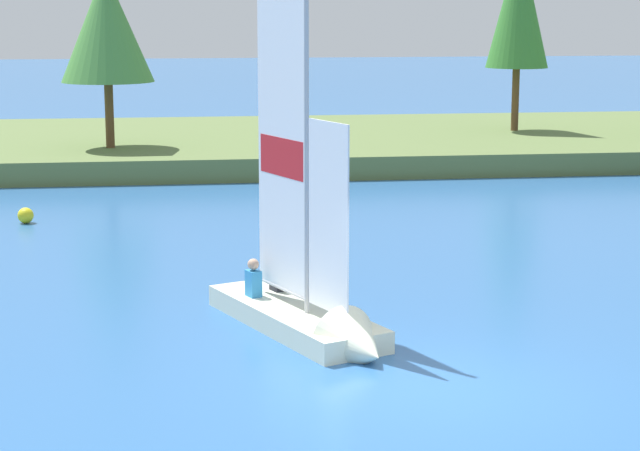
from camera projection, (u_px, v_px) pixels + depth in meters
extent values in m
plane|color=#2D609E|center=(430.00, 387.00, 16.06)|extent=(200.00, 200.00, 0.00)
cube|color=#5B703D|center=(270.00, 144.00, 40.95)|extent=(80.00, 13.37, 0.73)
cylinder|color=brown|center=(109.00, 115.00, 36.78)|extent=(0.28, 0.28, 2.14)
cone|color=#47893D|center=(106.00, 26.00, 36.23)|extent=(2.98, 2.98, 3.57)
cylinder|color=brown|center=(515.00, 99.00, 41.78)|extent=(0.27, 0.27, 2.31)
cone|color=#387F33|center=(518.00, 3.00, 41.11)|extent=(2.28, 2.28, 4.64)
cube|color=silver|center=(295.00, 317.00, 18.97)|extent=(2.75, 4.29, 0.36)
cone|color=silver|center=(360.00, 349.00, 17.23)|extent=(1.45, 1.39, 1.14)
cylinder|color=#B7B7BC|center=(307.00, 135.00, 18.03)|extent=(0.08, 0.08, 5.84)
cube|color=white|center=(282.00, 130.00, 18.73)|extent=(0.66, 1.54, 5.37)
cube|color=red|center=(282.00, 157.00, 18.82)|extent=(0.60, 1.39, 0.64)
cube|color=white|center=(328.00, 217.00, 17.68)|extent=(0.48, 1.10, 3.01)
cylinder|color=#B7B7BC|center=(283.00, 289.00, 19.25)|extent=(0.69, 1.55, 0.06)
cube|color=#338CCC|center=(253.00, 283.00, 19.59)|extent=(0.29, 0.34, 0.46)
sphere|color=tan|center=(253.00, 264.00, 19.52)|extent=(0.20, 0.20, 0.20)
cube|color=#26262D|center=(278.00, 277.00, 19.99)|extent=(0.29, 0.34, 0.48)
sphere|color=tan|center=(278.00, 258.00, 19.92)|extent=(0.20, 0.20, 0.20)
sphere|color=yellow|center=(26.00, 215.00, 28.02)|extent=(0.39, 0.39, 0.39)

